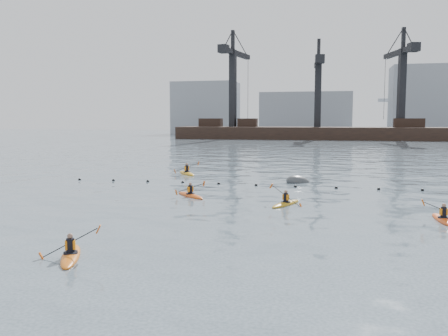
# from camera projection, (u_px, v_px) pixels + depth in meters

# --- Properties ---
(ground) EXTENTS (400.00, 400.00, 0.00)m
(ground) POSITION_uv_depth(u_px,v_px,m) (206.00, 290.00, 14.20)
(ground) COLOR #3D4F59
(ground) RESTS_ON ground
(float_line) EXTENTS (33.24, 0.73, 0.24)m
(float_line) POSITION_uv_depth(u_px,v_px,m) (276.00, 186.00, 36.17)
(float_line) COLOR black
(float_line) RESTS_ON ground
(barge_pier) EXTENTS (72.00, 19.30, 29.50)m
(barge_pier) POSITION_uv_depth(u_px,v_px,m) (316.00, 132.00, 120.77)
(barge_pier) COLOR black
(barge_pier) RESTS_ON ground
(skyline) EXTENTS (141.00, 28.00, 22.00)m
(skyline) POSITION_uv_depth(u_px,v_px,m) (328.00, 107.00, 158.55)
(skyline) COLOR gray
(skyline) RESTS_ON ground
(kayaker_0) EXTENTS (2.09, 3.17, 1.29)m
(kayaker_0) POSITION_uv_depth(u_px,v_px,m) (71.00, 255.00, 17.52)
(kayaker_0) COLOR orange
(kayaker_0) RESTS_ON ground
(kayaker_2) EXTENTS (2.74, 2.77, 1.07)m
(kayaker_2) POSITION_uv_depth(u_px,v_px,m) (190.00, 195.00, 31.40)
(kayaker_2) COLOR #D75014
(kayaker_2) RESTS_ON ground
(kayaker_3) EXTENTS (2.10, 3.15, 1.34)m
(kayaker_3) POSITION_uv_depth(u_px,v_px,m) (286.00, 203.00, 28.29)
(kayaker_3) COLOR #BF8B16
(kayaker_3) RESTS_ON ground
(kayaker_4) EXTENTS (2.18, 3.19, 1.19)m
(kayaker_4) POSITION_uv_depth(u_px,v_px,m) (443.00, 219.00, 23.81)
(kayaker_4) COLOR #EA5016
(kayaker_4) RESTS_ON ground
(kayaker_5) EXTENTS (2.72, 3.36, 1.28)m
(kayaker_5) POSITION_uv_depth(u_px,v_px,m) (187.00, 173.00, 44.16)
(kayaker_5) COLOR gold
(kayaker_5) RESTS_ON ground
(mooring_buoy) EXTENTS (2.64, 2.31, 1.49)m
(mooring_buoy) POSITION_uv_depth(u_px,v_px,m) (298.00, 182.00, 38.32)
(mooring_buoy) COLOR #3E4143
(mooring_buoy) RESTS_ON ground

